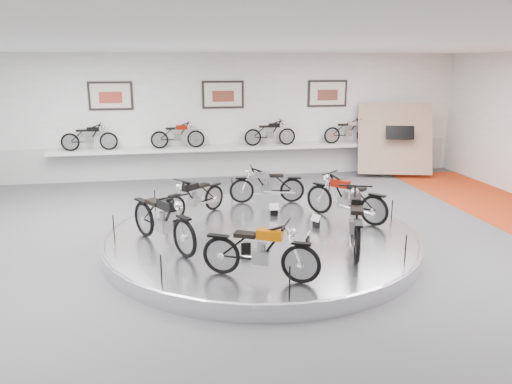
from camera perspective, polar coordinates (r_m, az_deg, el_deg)
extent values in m
plane|color=#545457|center=(10.14, 0.95, -6.81)|extent=(16.00, 16.00, 0.00)
plane|color=white|center=(9.45, 1.05, 16.40)|extent=(16.00, 16.00, 0.00)
plane|color=white|center=(16.46, -3.76, 8.62)|extent=(16.00, 0.00, 16.00)
plane|color=white|center=(3.37, 25.80, -17.29)|extent=(16.00, 0.00, 16.00)
cube|color=#BCBCBA|center=(16.65, -3.67, 3.64)|extent=(15.68, 0.04, 1.10)
cylinder|color=silver|center=(10.36, 0.63, -5.45)|extent=(6.40, 6.40, 0.30)
torus|color=#B2B2BA|center=(10.32, 0.63, -4.82)|extent=(6.40, 6.40, 0.10)
cube|color=silver|center=(16.29, -3.58, 5.01)|extent=(11.00, 0.55, 0.10)
cube|color=beige|center=(16.34, -16.29, 10.50)|extent=(1.35, 0.06, 0.88)
cube|color=beige|center=(16.36, -3.79, 11.04)|extent=(1.35, 0.06, 0.88)
cube|color=beige|center=(17.11, 8.17, 11.08)|extent=(1.35, 0.06, 0.88)
cube|color=tan|center=(17.24, 15.57, 5.88)|extent=(2.56, 1.52, 2.30)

